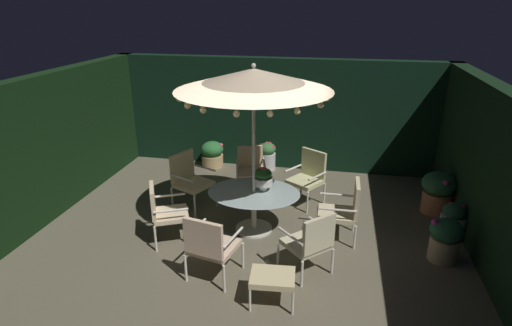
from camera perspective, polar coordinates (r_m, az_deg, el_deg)
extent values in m
cube|color=brown|center=(6.85, -1.53, -10.56)|extent=(7.54, 7.05, 0.02)
cube|color=black|center=(9.43, 2.99, 6.84)|extent=(7.54, 0.30, 2.49)
cube|color=black|center=(7.88, -28.27, 1.28)|extent=(0.30, 7.05, 2.49)
cube|color=black|center=(6.55, 31.03, -3.04)|extent=(0.30, 7.05, 2.49)
cylinder|color=silver|center=(7.10, -0.30, -9.03)|extent=(0.62, 0.62, 0.03)
cylinder|color=silver|center=(6.94, -0.30, -6.73)|extent=(0.09, 0.09, 0.68)
ellipsoid|color=#9AABA8|center=(6.79, -0.31, -4.09)|extent=(1.53, 1.22, 0.03)
cylinder|color=silver|center=(6.57, -0.32, 0.28)|extent=(0.06, 0.06, 2.50)
cone|color=beige|center=(6.22, -0.34, 11.50)|extent=(2.40, 2.40, 0.32)
sphere|color=silver|center=(6.18, -0.34, 13.35)|extent=(0.07, 0.07, 0.07)
sphere|color=#F9DB8C|center=(6.18, 9.92, 8.83)|extent=(0.09, 0.09, 0.09)
sphere|color=#F9DB8C|center=(6.53, 9.40, 9.53)|extent=(0.09, 0.09, 0.09)
sphere|color=#F9DB8C|center=(6.88, 7.68, 10.24)|extent=(0.09, 0.09, 0.09)
sphere|color=#F9DB8C|center=(7.20, 4.47, 10.85)|extent=(0.09, 0.09, 0.09)
sphere|color=#F9DB8C|center=(7.33, 1.29, 11.09)|extent=(0.09, 0.09, 0.09)
sphere|color=#F9DB8C|center=(7.33, -2.03, 11.08)|extent=(0.09, 0.09, 0.09)
sphere|color=#F9DB8C|center=(7.18, -5.39, 10.79)|extent=(0.09, 0.09, 0.09)
sphere|color=#F9DB8C|center=(6.92, -8.11, 10.27)|extent=(0.09, 0.09, 0.09)
sphere|color=#F9DB8C|center=(6.54, -10.03, 9.52)|extent=(0.09, 0.09, 0.09)
sphere|color=#F9DB8C|center=(6.15, -10.58, 8.73)|extent=(0.09, 0.09, 0.09)
sphere|color=#F9DB8C|center=(5.71, -9.46, 7.84)|extent=(0.09, 0.09, 0.09)
sphere|color=#F9DB8C|center=(5.44, -7.34, 7.28)|extent=(0.09, 0.09, 0.09)
sphere|color=#F9DB8C|center=(5.22, -2.72, 6.81)|extent=(0.09, 0.09, 0.09)
sphere|color=#F9DB8C|center=(5.21, 1.95, 6.82)|extent=(0.09, 0.09, 0.09)
sphere|color=#F9DB8C|center=(5.37, 5.75, 7.16)|extent=(0.09, 0.09, 0.09)
sphere|color=#F9DB8C|center=(5.74, 8.93, 7.93)|extent=(0.09, 0.09, 0.09)
cylinder|color=beige|center=(6.81, 0.96, -3.38)|extent=(0.15, 0.15, 0.10)
cylinder|color=beige|center=(6.76, 0.96, -2.49)|extent=(0.32, 0.32, 0.13)
ellipsoid|color=#205121|center=(6.71, 0.97, -1.48)|extent=(0.29, 0.29, 0.18)
sphere|color=#D02C3F|center=(6.68, 0.97, -0.96)|extent=(0.10, 0.10, 0.10)
cylinder|color=beige|center=(7.58, 7.12, -5.46)|extent=(0.04, 0.04, 0.42)
cylinder|color=beige|center=(7.89, 3.88, -4.18)|extent=(0.04, 0.04, 0.42)
cylinder|color=beige|center=(7.96, 9.45, -4.21)|extent=(0.04, 0.04, 0.42)
cylinder|color=beige|center=(8.26, 6.27, -3.05)|extent=(0.04, 0.04, 0.42)
cube|color=beige|center=(7.82, 6.75, -2.57)|extent=(0.74, 0.73, 0.07)
cube|color=beige|center=(7.89, 7.97, -0.05)|extent=(0.49, 0.35, 0.53)
cylinder|color=beige|center=(7.58, 8.49, -1.81)|extent=(0.31, 0.44, 0.04)
cylinder|color=beige|center=(7.90, 5.21, -0.69)|extent=(0.31, 0.44, 0.04)
cylinder|color=silver|center=(7.97, 1.24, -3.77)|extent=(0.04, 0.04, 0.45)
cylinder|color=silver|center=(7.95, -2.57, -3.85)|extent=(0.04, 0.04, 0.45)
cylinder|color=silver|center=(8.48, 0.97, -2.14)|extent=(0.04, 0.04, 0.45)
cylinder|color=silver|center=(8.47, -2.60, -2.21)|extent=(0.04, 0.04, 0.45)
cube|color=beige|center=(8.11, -0.75, -1.29)|extent=(0.64, 0.67, 0.07)
cube|color=beige|center=(8.27, -0.83, 1.01)|extent=(0.51, 0.18, 0.42)
cylinder|color=silver|center=(8.05, 1.13, 0.04)|extent=(0.17, 0.54, 0.04)
cylinder|color=silver|center=(8.03, -2.64, -0.03)|extent=(0.17, 0.54, 0.04)
cylinder|color=silver|center=(7.80, -5.48, -4.45)|extent=(0.04, 0.04, 0.45)
cylinder|color=silver|center=(7.41, -8.46, -6.06)|extent=(0.04, 0.04, 0.45)
cylinder|color=silver|center=(8.15, -8.54, -3.41)|extent=(0.04, 0.04, 0.45)
cylinder|color=silver|center=(7.78, -11.54, -4.89)|extent=(0.04, 0.04, 0.45)
cube|color=beige|center=(7.67, -8.61, -2.92)|extent=(0.74, 0.75, 0.07)
cube|color=beige|center=(7.73, -10.20, -0.41)|extent=(0.28, 0.54, 0.53)
cylinder|color=silver|center=(7.77, -7.21, -0.64)|extent=(0.51, 0.25, 0.04)
cylinder|color=silver|center=(7.38, -10.28, -2.05)|extent=(0.51, 0.25, 0.04)
cylinder|color=beige|center=(7.10, -9.47, -7.53)|extent=(0.04, 0.04, 0.43)
cylinder|color=beige|center=(6.62, -9.02, -9.76)|extent=(0.04, 0.04, 0.43)
cylinder|color=beige|center=(7.09, -13.85, -7.94)|extent=(0.04, 0.04, 0.43)
cylinder|color=beige|center=(6.62, -13.74, -10.20)|extent=(0.04, 0.04, 0.43)
cube|color=beige|center=(6.73, -11.68, -6.98)|extent=(0.71, 0.71, 0.07)
cube|color=beige|center=(6.61, -14.09, -5.09)|extent=(0.28, 0.50, 0.48)
cylinder|color=beige|center=(6.88, -11.94, -4.41)|extent=(0.48, 0.26, 0.04)
cylinder|color=beige|center=(6.39, -11.68, -6.48)|extent=(0.48, 0.26, 0.04)
cylinder|color=silver|center=(6.31, -6.80, -11.40)|extent=(0.04, 0.04, 0.42)
cylinder|color=silver|center=(6.08, -1.81, -12.68)|extent=(0.04, 0.04, 0.42)
cylinder|color=silver|center=(5.91, -9.71, -14.15)|extent=(0.04, 0.04, 0.42)
cylinder|color=silver|center=(5.65, -4.44, -15.71)|extent=(0.04, 0.04, 0.42)
cube|color=beige|center=(5.84, -5.78, -11.47)|extent=(0.69, 0.68, 0.07)
cube|color=beige|center=(5.48, -7.33, -10.35)|extent=(0.57, 0.18, 0.51)
cylinder|color=silver|center=(5.86, -8.44, -8.92)|extent=(0.15, 0.56, 0.04)
cylinder|color=silver|center=(5.60, -3.16, -10.22)|extent=(0.15, 0.56, 0.04)
cylinder|color=silver|center=(6.12, 3.05, -12.53)|extent=(0.04, 0.04, 0.40)
cylinder|color=silver|center=(6.40, 7.12, -10.98)|extent=(0.04, 0.04, 0.40)
cylinder|color=silver|center=(5.76, 6.37, -15.06)|extent=(0.04, 0.04, 0.40)
cylinder|color=silver|center=(6.07, 10.52, -13.24)|extent=(0.04, 0.04, 0.40)
cube|color=beige|center=(5.95, 6.87, -11.03)|extent=(0.76, 0.76, 0.07)
cube|color=beige|center=(5.63, 8.72, -9.74)|extent=(0.42, 0.41, 0.50)
cylinder|color=silver|center=(5.69, 4.79, -10.04)|extent=(0.40, 0.41, 0.04)
cylinder|color=silver|center=(6.00, 9.01, -8.47)|extent=(0.40, 0.41, 0.04)
cylinder|color=silver|center=(6.67, 8.29, -9.62)|extent=(0.04, 0.04, 0.40)
cylinder|color=silver|center=(7.14, 8.55, -7.40)|extent=(0.04, 0.04, 0.40)
cylinder|color=silver|center=(6.68, 13.51, -9.97)|extent=(0.04, 0.04, 0.40)
cylinder|color=silver|center=(7.16, 13.40, -7.73)|extent=(0.04, 0.04, 0.40)
cube|color=beige|center=(6.79, 11.08, -6.92)|extent=(0.59, 0.54, 0.07)
cube|color=beige|center=(6.67, 13.75, -4.79)|extent=(0.06, 0.52, 0.54)
cylinder|color=silver|center=(6.45, 11.18, -6.39)|extent=(0.57, 0.04, 0.04)
cylinder|color=silver|center=(6.94, 11.24, -4.33)|extent=(0.57, 0.04, 0.04)
cylinder|color=beige|center=(5.68, -0.33, -15.88)|extent=(0.03, 0.03, 0.34)
cylinder|color=beige|center=(5.66, 5.22, -16.18)|extent=(0.03, 0.03, 0.34)
cylinder|color=beige|center=(5.37, -0.85, -18.45)|extent=(0.03, 0.03, 0.34)
cylinder|color=beige|center=(5.35, 5.10, -18.79)|extent=(0.03, 0.03, 0.34)
cube|color=#D1BE8A|center=(5.38, 2.31, -15.56)|extent=(0.60, 0.48, 0.08)
cylinder|color=#B16644|center=(8.25, 23.69, -4.97)|extent=(0.52, 0.52, 0.40)
ellipsoid|color=#275A33|center=(8.11, 24.07, -2.64)|extent=(0.61, 0.61, 0.42)
sphere|color=#BD3878|center=(8.12, 25.49, -1.92)|extent=(0.09, 0.09, 0.09)
sphere|color=#A54377|center=(8.22, 23.90, -1.79)|extent=(0.11, 0.11, 0.11)
sphere|color=#B32C81|center=(8.08, 22.97, -2.08)|extent=(0.09, 0.09, 0.09)
sphere|color=#B43D73|center=(7.86, 24.78, -2.53)|extent=(0.10, 0.10, 0.10)
cylinder|color=beige|center=(7.53, 25.46, -7.95)|extent=(0.40, 0.40, 0.38)
ellipsoid|color=#20462F|center=(7.40, 25.81, -5.99)|extent=(0.36, 0.36, 0.26)
sphere|color=#D12741|center=(7.40, 26.65, -5.52)|extent=(0.10, 0.10, 0.10)
sphere|color=red|center=(7.40, 25.36, -5.19)|extent=(0.09, 0.09, 0.09)
sphere|color=#DF363C|center=(7.30, 25.45, -5.87)|extent=(0.09, 0.09, 0.09)
cylinder|color=beige|center=(9.48, 1.54, 0.26)|extent=(0.39, 0.39, 0.39)
ellipsoid|color=#376A38|center=(9.37, 1.55, 1.99)|extent=(0.39, 0.39, 0.27)
sphere|color=#D02D45|center=(9.30, 2.42, 2.27)|extent=(0.08, 0.08, 0.08)
sphere|color=#C82E43|center=(9.46, 1.92, 2.66)|extent=(0.09, 0.09, 0.09)
sphere|color=#C52840|center=(9.45, 1.51, 2.75)|extent=(0.08, 0.08, 0.08)
sphere|color=red|center=(9.41, 0.69, 2.51)|extent=(0.06, 0.06, 0.06)
sphere|color=red|center=(9.27, 1.08, 2.19)|extent=(0.07, 0.07, 0.07)
sphere|color=red|center=(9.26, 1.74, 2.11)|extent=(0.09, 0.09, 0.09)
cylinder|color=tan|center=(6.86, 24.50, -10.74)|extent=(0.42, 0.42, 0.37)
ellipsoid|color=#1F5331|center=(6.71, 24.92, -8.43)|extent=(0.48, 0.48, 0.33)
sphere|color=#B63182|center=(6.70, 26.13, -8.51)|extent=(0.09, 0.09, 0.09)
sphere|color=#C13C86|center=(6.81, 25.05, -7.23)|extent=(0.11, 0.11, 0.11)
sphere|color=#B33086|center=(6.61, 23.55, -7.56)|extent=(0.11, 0.11, 0.11)
sphere|color=#A32970|center=(6.52, 24.99, -9.01)|extent=(0.06, 0.06, 0.06)
cylinder|color=tan|center=(9.73, -6.03, 0.35)|extent=(0.50, 0.50, 0.28)
ellipsoid|color=#2A6931|center=(9.63, -6.09, 1.92)|extent=(0.52, 0.52, 0.36)
sphere|color=#D24E68|center=(9.55, -4.85, 2.49)|extent=(0.09, 0.09, 0.09)
sphere|color=#EC506C|center=(9.78, -6.35, 2.58)|extent=(0.07, 0.07, 0.07)
sphere|color=#DC436D|center=(9.53, -6.93, 1.86)|extent=(0.09, 0.09, 0.09)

